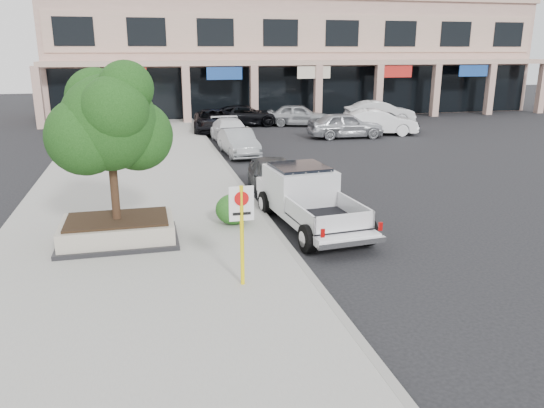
# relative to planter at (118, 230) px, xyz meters

# --- Properties ---
(ground) EXTENTS (120.00, 120.00, 0.00)m
(ground) POSITION_rel_planter_xyz_m (6.03, -2.14, -0.48)
(ground) COLOR black
(ground) RESTS_ON ground
(sidewalk) EXTENTS (8.00, 52.00, 0.15)m
(sidewalk) POSITION_rel_planter_xyz_m (0.53, 3.86, -0.40)
(sidewalk) COLOR gray
(sidewalk) RESTS_ON ground
(curb) EXTENTS (0.20, 52.00, 0.15)m
(curb) POSITION_rel_planter_xyz_m (4.48, 3.86, -0.40)
(curb) COLOR gray
(curb) RESTS_ON ground
(strip_mall) EXTENTS (40.55, 12.43, 9.50)m
(strip_mall) POSITION_rel_planter_xyz_m (14.03, 31.79, 4.27)
(strip_mall) COLOR tan
(strip_mall) RESTS_ON ground
(planter) EXTENTS (3.20, 2.20, 0.68)m
(planter) POSITION_rel_planter_xyz_m (0.00, 0.00, 0.00)
(planter) COLOR black
(planter) RESTS_ON sidewalk
(planter_tree) EXTENTS (2.90, 2.55, 4.00)m
(planter_tree) POSITION_rel_planter_xyz_m (0.13, 0.15, 2.94)
(planter_tree) COLOR black
(planter_tree) RESTS_ON planter
(no_parking_sign) EXTENTS (0.55, 0.09, 2.30)m
(no_parking_sign) POSITION_rel_planter_xyz_m (2.83, -3.53, 1.16)
(no_parking_sign) COLOR yellow
(no_parking_sign) RESTS_ON sidewalk
(hedge) EXTENTS (1.10, 0.99, 0.93)m
(hedge) POSITION_rel_planter_xyz_m (3.36, 0.79, 0.14)
(hedge) COLOR #154714
(hedge) RESTS_ON sidewalk
(pickup_truck) EXTENTS (2.57, 5.76, 1.76)m
(pickup_truck) POSITION_rel_planter_xyz_m (5.68, 0.29, 0.41)
(pickup_truck) COLOR silver
(pickup_truck) RESTS_ON ground
(curb_car_a) EXTENTS (1.92, 4.23, 1.41)m
(curb_car_a) POSITION_rel_planter_xyz_m (5.48, 4.25, 0.23)
(curb_car_a) COLOR #2E3134
(curb_car_a) RESTS_ON ground
(curb_car_b) EXTENTS (1.66, 4.19, 1.36)m
(curb_car_b) POSITION_rel_planter_xyz_m (5.56, 12.23, 0.20)
(curb_car_b) COLOR #919598
(curb_car_b) RESTS_ON ground
(curb_car_c) EXTENTS (2.01, 4.77, 1.37)m
(curb_car_c) POSITION_rel_planter_xyz_m (5.79, 16.07, 0.21)
(curb_car_c) COLOR white
(curb_car_c) RESTS_ON ground
(curb_car_d) EXTENTS (3.02, 5.55, 1.48)m
(curb_car_d) POSITION_rel_planter_xyz_m (5.34, 20.57, 0.26)
(curb_car_d) COLOR black
(curb_car_d) RESTS_ON ground
(lot_car_a) EXTENTS (4.71, 2.06, 1.58)m
(lot_car_a) POSITION_rel_planter_xyz_m (12.98, 16.26, 0.31)
(lot_car_a) COLOR #A2A3AA
(lot_car_a) RESTS_ON ground
(lot_car_b) EXTENTS (5.14, 2.78, 1.61)m
(lot_car_b) POSITION_rel_planter_xyz_m (15.47, 16.96, 0.33)
(lot_car_b) COLOR white
(lot_car_b) RESTS_ON ground
(lot_car_c) EXTENTS (4.65, 1.93, 1.35)m
(lot_car_c) POSITION_rel_planter_xyz_m (16.41, 17.81, 0.20)
(lot_car_c) COLOR #282A2D
(lot_car_c) RESTS_ON ground
(lot_car_d) EXTENTS (5.47, 3.05, 1.45)m
(lot_car_d) POSITION_rel_planter_xyz_m (8.03, 23.14, 0.25)
(lot_car_d) COLOR black
(lot_car_d) RESTS_ON ground
(lot_car_e) EXTENTS (4.86, 3.17, 1.54)m
(lot_car_e) POSITION_rel_planter_xyz_m (11.69, 22.08, 0.30)
(lot_car_e) COLOR #9C9FA4
(lot_car_e) RESTS_ON ground
(lot_car_f) EXTENTS (5.20, 2.35, 1.65)m
(lot_car_f) POSITION_rel_planter_xyz_m (17.81, 21.87, 0.35)
(lot_car_f) COLOR silver
(lot_car_f) RESTS_ON ground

